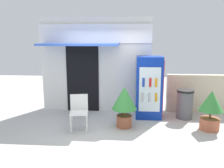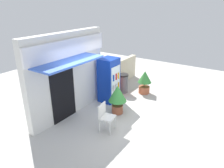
{
  "view_description": "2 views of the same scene",
  "coord_description": "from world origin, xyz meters",
  "px_view_note": "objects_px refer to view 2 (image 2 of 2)",
  "views": [
    {
      "loc": [
        0.68,
        -5.51,
        2.3
      ],
      "look_at": [
        0.21,
        0.66,
        1.05
      ],
      "focal_mm": 37.79,
      "sensor_mm": 36.0,
      "label": 1
    },
    {
      "loc": [
        -5.02,
        -3.25,
        3.76
      ],
      "look_at": [
        0.56,
        0.51,
        1.07
      ],
      "focal_mm": 33.25,
      "sensor_mm": 36.0,
      "label": 2
    }
  ],
  "objects_px": {
    "potted_plant_curbside": "(145,80)",
    "plastic_chair": "(105,115)",
    "drink_cooler": "(109,80)",
    "trash_bin": "(123,83)",
    "potted_plant_near_shop": "(118,96)"
  },
  "relations": [
    {
      "from": "potted_plant_curbside",
      "to": "trash_bin",
      "type": "xyz_separation_m",
      "value": [
        -0.44,
        0.83,
        -0.17
      ]
    },
    {
      "from": "drink_cooler",
      "to": "trash_bin",
      "type": "height_order",
      "value": "drink_cooler"
    },
    {
      "from": "plastic_chair",
      "to": "trash_bin",
      "type": "height_order",
      "value": "plastic_chair"
    },
    {
      "from": "plastic_chair",
      "to": "potted_plant_near_shop",
      "type": "height_order",
      "value": "potted_plant_near_shop"
    },
    {
      "from": "potted_plant_near_shop",
      "to": "potted_plant_curbside",
      "type": "relative_size",
      "value": 1.06
    },
    {
      "from": "drink_cooler",
      "to": "potted_plant_curbside",
      "type": "height_order",
      "value": "drink_cooler"
    },
    {
      "from": "plastic_chair",
      "to": "drink_cooler",
      "type": "bearing_deg",
      "value": 31.28
    },
    {
      "from": "potted_plant_near_shop",
      "to": "drink_cooler",
      "type": "bearing_deg",
      "value": 50.68
    },
    {
      "from": "potted_plant_curbside",
      "to": "plastic_chair",
      "type": "bearing_deg",
      "value": -175.85
    },
    {
      "from": "drink_cooler",
      "to": "trash_bin",
      "type": "xyz_separation_m",
      "value": [
        1.02,
        -0.03,
        -0.46
      ]
    },
    {
      "from": "potted_plant_near_shop",
      "to": "trash_bin",
      "type": "height_order",
      "value": "potted_plant_near_shop"
    },
    {
      "from": "plastic_chair",
      "to": "trash_bin",
      "type": "bearing_deg",
      "value": 20.71
    },
    {
      "from": "drink_cooler",
      "to": "potted_plant_near_shop",
      "type": "height_order",
      "value": "drink_cooler"
    },
    {
      "from": "plastic_chair",
      "to": "trash_bin",
      "type": "distance_m",
      "value": 3.01
    },
    {
      "from": "drink_cooler",
      "to": "potted_plant_curbside",
      "type": "bearing_deg",
      "value": -30.4
    }
  ]
}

